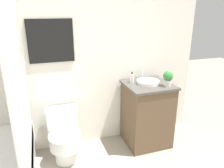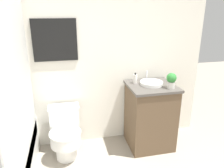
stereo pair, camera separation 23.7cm
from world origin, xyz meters
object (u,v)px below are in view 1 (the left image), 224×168
Objects in this scene: sink at (148,82)px; potted_plant at (168,78)px; soap_bottle at (132,78)px; toilet at (64,136)px.

potted_plant is (0.18, -0.17, 0.08)m from sink.
soap_bottle is 0.75× the size of potted_plant.
soap_bottle is (-0.18, 0.09, 0.04)m from sink.
sink is at bearing 136.68° from potted_plant.
toilet is at bearing -173.66° from soap_bottle.
sink is at bearing 0.54° from toilet.
soap_bottle is 0.44m from potted_plant.
toilet is at bearing -179.46° from sink.
sink is (1.08, 0.01, 0.56)m from toilet.
potted_plant reaches higher than soap_bottle.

